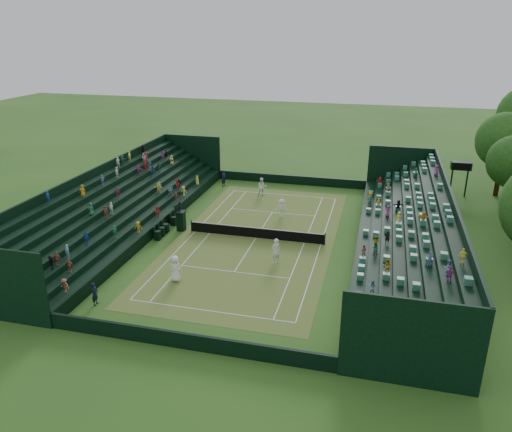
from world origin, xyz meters
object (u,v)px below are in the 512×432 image
(player_near_east, at_px, (276,251))
(player_far_east, at_px, (282,208))
(player_near_west, at_px, (176,269))
(umpire_chair, at_px, (181,218))
(tennis_net, at_px, (256,232))
(player_far_west, at_px, (262,187))

(player_near_east, bearing_deg, player_far_east, -123.79)
(player_near_west, relative_size, player_near_east, 0.95)
(umpire_chair, bearing_deg, player_far_east, 34.44)
(player_near_east, bearing_deg, player_near_west, -6.61)
(player_far_east, bearing_deg, tennis_net, -104.51)
(player_near_west, bearing_deg, tennis_net, -115.47)
(player_far_west, bearing_deg, player_far_east, -83.15)
(umpire_chair, bearing_deg, player_far_west, 67.07)
(umpire_chair, relative_size, player_near_east, 1.31)
(player_near_west, distance_m, player_far_east, 14.90)
(player_near_east, bearing_deg, tennis_net, -101.05)
(player_far_west, bearing_deg, player_near_west, -117.56)
(umpire_chair, distance_m, player_far_west, 11.88)
(tennis_net, relative_size, player_far_east, 6.58)
(player_far_east, bearing_deg, player_near_west, -111.36)
(player_far_east, bearing_deg, umpire_chair, -148.68)
(tennis_net, xyz_separation_m, player_far_east, (1.10, 5.44, 0.36))
(player_near_east, relative_size, player_far_west, 1.02)
(tennis_net, bearing_deg, player_far_west, 101.02)
(player_near_east, xyz_separation_m, player_far_east, (-1.50, 9.67, -0.12))
(tennis_net, distance_m, umpire_chair, 6.79)
(player_far_west, bearing_deg, player_near_east, -96.11)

